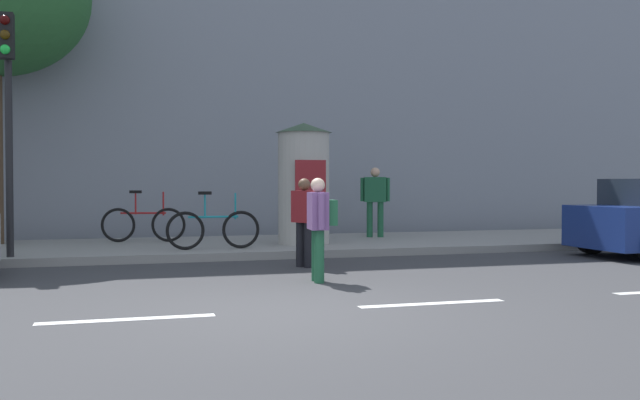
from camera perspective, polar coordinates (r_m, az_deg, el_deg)
ground_plane at (r=7.78m, az=-2.53°, el=-9.03°), size 80.00×80.00×0.00m
sidewalk_curb at (r=14.61m, az=-8.91°, el=-3.81°), size 36.00×4.00×0.15m
lane_markings at (r=7.78m, az=-2.53°, el=-9.00°), size 25.80×0.16×0.01m
building_backdrop at (r=19.86m, az=-10.77°, el=12.09°), size 36.00×5.00×10.16m
traffic_light at (r=12.89m, az=-24.08°, el=7.93°), size 0.24×0.45×4.06m
poster_column at (r=14.33m, az=-1.33°, el=1.43°), size 1.15×1.15×2.48m
pedestrian_tallest at (r=9.91m, az=-0.04°, el=-1.67°), size 0.41×0.62×1.48m
pedestrian_with_bag at (r=11.64m, az=-1.20°, el=-1.24°), size 0.50×0.51×1.48m
pedestrian_with_backpack at (r=16.13m, az=4.51°, el=0.38°), size 0.65×0.48×1.60m
bicycle_leaning at (r=13.36m, az=-8.67°, el=-2.31°), size 1.77×0.11×1.09m
bicycle_upright at (r=15.25m, az=-14.18°, el=-1.87°), size 1.74×0.43×1.09m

